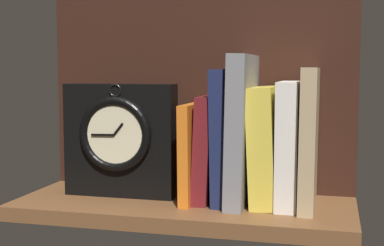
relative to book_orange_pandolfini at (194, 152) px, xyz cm
name	(u,v)px	position (x,y,z in cm)	size (l,w,h in cm)	color
ground_plane	(184,208)	(-1.31, -2.10, -9.81)	(58.96, 23.55, 2.50)	brown
back_panel	(199,82)	(-1.31, 9.08, 12.07)	(58.96, 1.20, 41.26)	black
book_orange_pandolfini	(194,152)	(0.00, 0.00, 0.00)	(1.83, 15.20, 17.13)	orange
book_maroon_dawkins	(208,148)	(2.58, 0.00, 0.66)	(2.72, 12.05, 18.44)	maroon
book_navy_bierce	(224,136)	(5.51, 0.00, 3.00)	(2.55, 13.41, 23.12)	#192147
book_gray_chess	(242,129)	(8.60, 0.00, 4.24)	(3.03, 16.95, 25.60)	gray
book_yellow_seinlanguage	(264,146)	(12.51, 0.00, 1.50)	(4.20, 13.19, 20.12)	gold
book_white_catcher	(289,144)	(16.69, 0.00, 1.97)	(3.55, 13.89, 21.06)	silver
book_tan_shortstories	(309,138)	(20.02, 0.00, 3.13)	(2.52, 16.42, 23.39)	tan
framed_clock	(120,139)	(-13.65, -0.95, 1.91)	(20.48, 5.79, 20.57)	black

